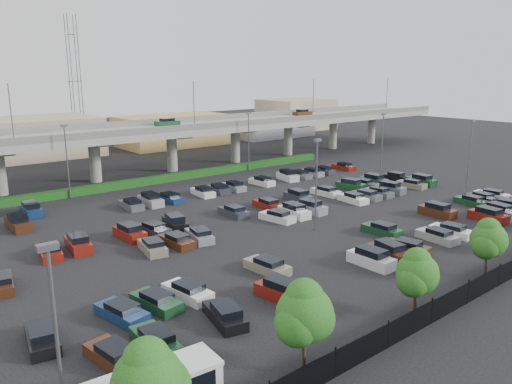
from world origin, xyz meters
The scene contains 9 objects.
ground centered at (0.00, 0.00, 0.00)m, with size 280.00×280.00×0.00m, color black.
overpass centered at (-0.25, 32.03, 6.97)m, with size 150.00×13.00×15.80m.
hedge centered at (0.00, 25.00, 0.55)m, with size 66.00×1.60×1.10m, color #134214.
fence centered at (-0.05, -28.00, 0.90)m, with size 70.00×0.10×2.00m.
tree_row centered at (0.70, -26.53, 3.52)m, with size 65.07×3.66×5.94m.
parked_cars centered at (2.31, -2.90, 0.62)m, with size 62.96×41.64×1.67m.
light_poles centered at (-4.13, 2.00, 6.24)m, with size 66.90×48.38×10.30m.
distant_buildings centered at (12.38, 61.81, 3.74)m, with size 138.00×24.00×9.00m.
comm_tower centered at (4.00, 74.00, 15.61)m, with size 2.40×2.40×30.00m.
Camera 1 is at (-38.76, -44.93, 17.36)m, focal length 35.00 mm.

